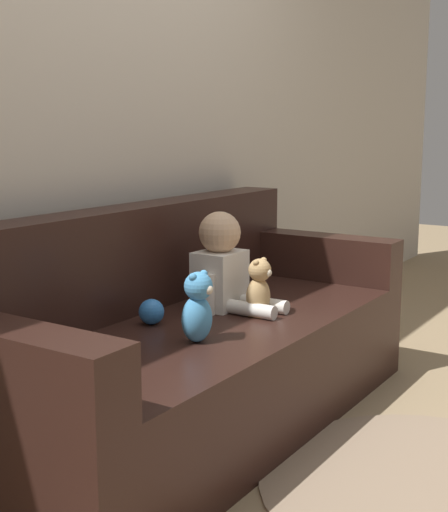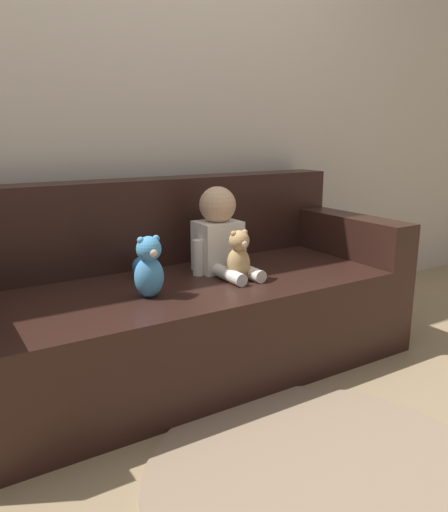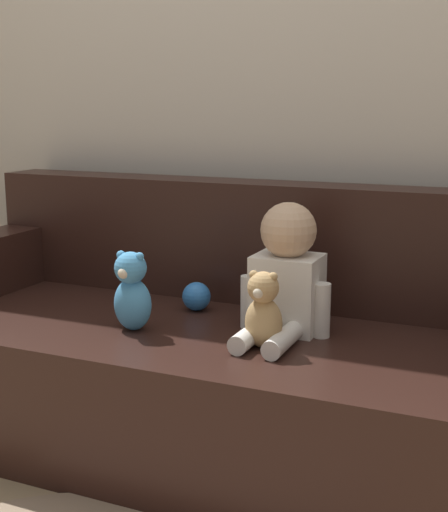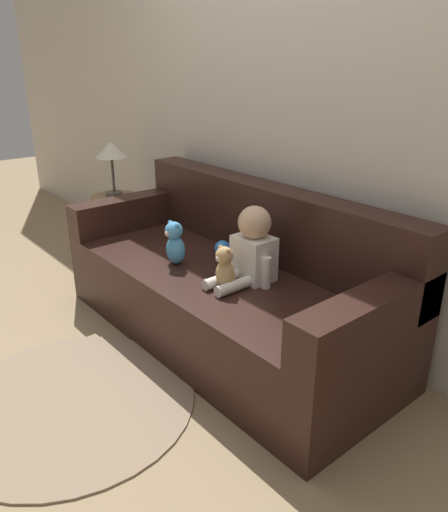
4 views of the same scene
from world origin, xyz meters
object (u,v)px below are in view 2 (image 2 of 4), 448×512
at_px(teddy_bear_brown, 239,257).
at_px(toy_ball, 143,267).
at_px(plush_toy_side, 149,267).
at_px(person_baby, 220,235).
at_px(couch, 179,302).

distance_m(teddy_bear_brown, toy_ball, 0.42).
relative_size(plush_toy_side, toy_ball, 2.57).
distance_m(person_baby, toy_ball, 0.37).
height_order(couch, toy_ball, couch).
relative_size(couch, toy_ball, 21.41).
bearing_deg(teddy_bear_brown, couch, 134.97).
bearing_deg(couch, person_baby, -7.08).
distance_m(couch, toy_ball, 0.23).
relative_size(person_baby, plush_toy_side, 1.60).
height_order(plush_toy_side, toy_ball, plush_toy_side).
xyz_separation_m(couch, plush_toy_side, (-0.22, -0.20, 0.24)).
bearing_deg(plush_toy_side, toy_ball, 72.55).
height_order(person_baby, teddy_bear_brown, person_baby).
bearing_deg(couch, plush_toy_side, -138.47).
xyz_separation_m(person_baby, toy_ball, (-0.34, 0.09, -0.12)).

